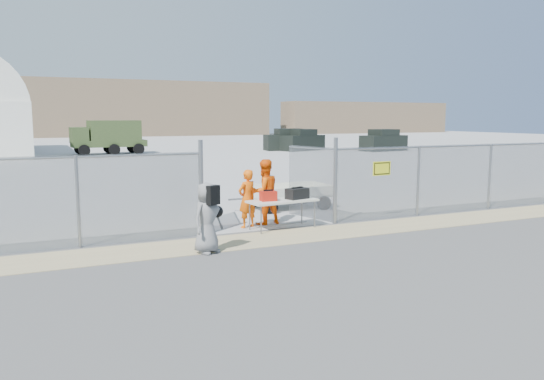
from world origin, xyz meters
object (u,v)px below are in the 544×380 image
security_worker_left (247,199)px  security_worker_right (264,192)px  visitor (207,218)px  folding_table (282,214)px  utility_trailer (288,196)px

security_worker_left → security_worker_right: (0.63, 0.24, 0.12)m
security_worker_left → visitor: bearing=30.9°
folding_table → security_worker_left: (-0.83, 0.56, 0.41)m
utility_trailer → visitor: bearing=-131.4°
visitor → utility_trailer: 6.30m
folding_table → visitor: size_ratio=1.19×
folding_table → security_worker_right: size_ratio=1.02×
security_worker_left → visitor: size_ratio=1.01×
utility_trailer → security_worker_left: bearing=-134.0°
security_worker_right → visitor: (-2.47, -2.45, -0.13)m
utility_trailer → folding_table: bearing=-117.2°
folding_table → security_worker_right: security_worker_right is taller
security_worker_left → visitor: 2.88m
security_worker_left → visitor: security_worker_left is taller
security_worker_right → visitor: bearing=36.2°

